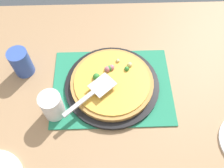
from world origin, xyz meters
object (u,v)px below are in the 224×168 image
Objects in this scene: pizza_pan at (112,85)px; cup_far at (52,106)px; pizza at (112,82)px; pizza_server at (93,93)px; cup_near at (21,62)px.

pizza_pan is 3.17× the size of cup_far.
pizza is at bearing 26.96° from cup_far.
pizza_server is (0.15, 0.05, 0.01)m from cup_far.
cup_near is 1.00× the size of cup_far.
cup_near is (-0.37, 0.09, 0.05)m from pizza_pan.
pizza is (-0.00, 0.00, 0.02)m from pizza_pan.
cup_far is 0.60× the size of pizza_server.
cup_far reaches higher than pizza_server.
pizza_pan is 0.25m from cup_far.
cup_near is at bearing 166.39° from pizza.
cup_near is 0.60× the size of pizza_server.
pizza_server reaches higher than pizza.
pizza_server is at bearing -138.50° from pizza_pan.
pizza_server is (0.29, -0.15, 0.01)m from cup_near.
pizza is 0.25m from cup_far.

